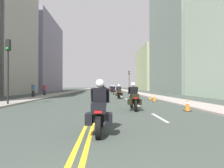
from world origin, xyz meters
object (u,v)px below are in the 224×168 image
(motorcycle_1, at_px, (134,99))
(motorcycle_6, at_px, (104,90))
(motorcycle_2, at_px, (103,95))
(traffic_cone_0, at_px, (150,97))
(motorcycle_7, at_px, (111,89))
(traffic_cone_1, at_px, (155,97))
(motorcycle_0, at_px, (100,112))
(traffic_light_far, at_px, (129,78))
(motorcycle_4, at_px, (102,91))
(pedestrian_2, at_px, (33,90))
(pedestrian_1, at_px, (44,90))
(motorcycle_5, at_px, (114,90))
(traffic_cone_2, at_px, (187,105))
(motorcycle_3, at_px, (119,93))
(traffic_light_near, at_px, (8,60))

(motorcycle_1, distance_m, motorcycle_6, 26.26)
(motorcycle_2, distance_m, traffic_cone_0, 5.66)
(motorcycle_7, xyz_separation_m, traffic_cone_1, (2.92, -25.75, -0.26))
(motorcycle_7, bearing_deg, motorcycle_0, -92.98)
(motorcycle_7, bearing_deg, traffic_light_far, 11.09)
(motorcycle_4, bearing_deg, pedestrian_2, -156.57)
(motorcycle_4, height_order, traffic_cone_0, motorcycle_4)
(motorcycle_2, height_order, pedestrian_1, pedestrian_1)
(motorcycle_5, height_order, traffic_cone_2, motorcycle_5)
(motorcycle_4, distance_m, motorcycle_6, 10.81)
(traffic_cone_2, distance_m, pedestrian_1, 21.15)
(motorcycle_6, bearing_deg, traffic_cone_1, -77.74)
(motorcycle_4, distance_m, motorcycle_7, 16.33)
(motorcycle_5, bearing_deg, pedestrian_1, -149.15)
(traffic_cone_2, bearing_deg, motorcycle_1, 169.24)
(motorcycle_0, height_order, pedestrian_2, pedestrian_2)
(motorcycle_3, height_order, pedestrian_2, pedestrian_2)
(motorcycle_2, xyz_separation_m, traffic_cone_0, (4.85, 2.90, -0.31))
(motorcycle_2, distance_m, traffic_cone_2, 7.57)
(motorcycle_0, relative_size, motorcycle_4, 0.90)
(traffic_cone_0, height_order, traffic_cone_2, traffic_cone_2)
(traffic_light_near, distance_m, pedestrian_1, 13.38)
(motorcycle_0, distance_m, pedestrian_1, 22.94)
(traffic_cone_2, relative_size, traffic_light_near, 0.15)
(motorcycle_7, relative_size, traffic_light_near, 0.46)
(motorcycle_5, bearing_deg, traffic_cone_1, -75.90)
(motorcycle_5, height_order, pedestrian_1, pedestrian_1)
(pedestrian_1, bearing_deg, traffic_cone_0, 89.19)
(motorcycle_1, xyz_separation_m, motorcycle_4, (-1.98, 15.39, -0.00))
(motorcycle_4, height_order, pedestrian_2, pedestrian_2)
(motorcycle_7, height_order, pedestrian_2, pedestrian_2)
(traffic_cone_2, distance_m, traffic_light_near, 12.54)
(motorcycle_7, bearing_deg, motorcycle_6, -107.42)
(traffic_cone_0, bearing_deg, motorcycle_6, 104.80)
(motorcycle_4, xyz_separation_m, pedestrian_2, (-8.23, -3.39, 0.25))
(motorcycle_1, height_order, motorcycle_2, motorcycle_1)
(motorcycle_5, height_order, traffic_cone_1, motorcycle_5)
(motorcycle_4, bearing_deg, traffic_cone_2, -71.68)
(traffic_light_near, height_order, traffic_light_far, traffic_light_far)
(pedestrian_1, bearing_deg, motorcycle_7, 177.41)
(motorcycle_6, bearing_deg, traffic_light_far, 46.18)
(traffic_cone_0, bearing_deg, motorcycle_5, 103.20)
(traffic_cone_0, height_order, pedestrian_2, pedestrian_2)
(traffic_cone_0, bearing_deg, traffic_light_far, 87.33)
(motorcycle_3, distance_m, traffic_cone_1, 5.23)
(traffic_cone_0, xyz_separation_m, traffic_light_near, (-11.71, -5.21, 2.96))
(motorcycle_4, distance_m, traffic_cone_2, 16.71)
(motorcycle_5, relative_size, pedestrian_2, 1.28)
(motorcycle_0, relative_size, traffic_cone_1, 2.53)
(motorcycle_7, xyz_separation_m, traffic_light_far, (4.22, 0.84, 2.71))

